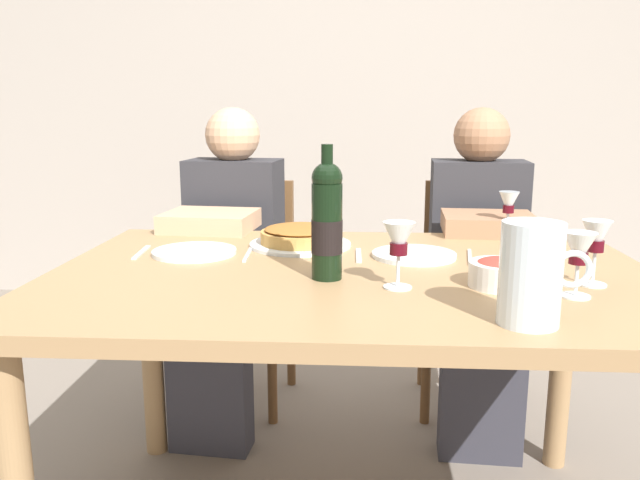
{
  "coord_description": "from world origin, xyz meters",
  "views": [
    {
      "loc": [
        0.01,
        -1.52,
        1.16
      ],
      "look_at": [
        -0.09,
        0.07,
        0.82
      ],
      "focal_mm": 35.39,
      "sensor_mm": 36.0,
      "label": 1
    }
  ],
  "objects_px": {
    "chair_right": "(470,278)",
    "dinner_plate_left_setting": "(194,252)",
    "diner_right": "(479,263)",
    "baked_tart": "(300,237)",
    "wine_glass_centre": "(509,205)",
    "dining_table": "(352,306)",
    "wine_glass_left_diner": "(399,242)",
    "wine_bottle": "(327,221)",
    "salad_bowl": "(501,272)",
    "chair_left": "(245,275)",
    "diner_left": "(227,260)",
    "wine_glass_right_diner": "(596,240)",
    "wine_glass_spare": "(579,252)",
    "dinner_plate_right_setting": "(414,255)",
    "water_pitcher": "(531,280)"
  },
  "relations": [
    {
      "from": "wine_bottle",
      "to": "dining_table",
      "type": "bearing_deg",
      "value": 52.46
    },
    {
      "from": "water_pitcher",
      "to": "diner_left",
      "type": "bearing_deg",
      "value": 127.14
    },
    {
      "from": "wine_glass_right_diner",
      "to": "salad_bowl",
      "type": "bearing_deg",
      "value": -173.48
    },
    {
      "from": "water_pitcher",
      "to": "wine_glass_right_diner",
      "type": "bearing_deg",
      "value": 52.18
    },
    {
      "from": "water_pitcher",
      "to": "dinner_plate_right_setting",
      "type": "height_order",
      "value": "water_pitcher"
    },
    {
      "from": "dining_table",
      "to": "wine_glass_right_diner",
      "type": "bearing_deg",
      "value": -10.29
    },
    {
      "from": "dinner_plate_right_setting",
      "to": "diner_left",
      "type": "relative_size",
      "value": 0.2
    },
    {
      "from": "dinner_plate_left_setting",
      "to": "chair_right",
      "type": "xyz_separation_m",
      "value": [
        0.89,
        0.76,
        -0.27
      ]
    },
    {
      "from": "wine_glass_left_diner",
      "to": "chair_right",
      "type": "relative_size",
      "value": 0.17
    },
    {
      "from": "salad_bowl",
      "to": "water_pitcher",
      "type": "bearing_deg",
      "value": -90.72
    },
    {
      "from": "wine_glass_left_diner",
      "to": "diner_right",
      "type": "height_order",
      "value": "diner_right"
    },
    {
      "from": "water_pitcher",
      "to": "dinner_plate_left_setting",
      "type": "height_order",
      "value": "water_pitcher"
    },
    {
      "from": "wine_glass_spare",
      "to": "chair_right",
      "type": "relative_size",
      "value": 0.16
    },
    {
      "from": "chair_left",
      "to": "wine_glass_centre",
      "type": "bearing_deg",
      "value": 157.93
    },
    {
      "from": "wine_glass_right_diner",
      "to": "dinner_plate_right_setting",
      "type": "bearing_deg",
      "value": 146.33
    },
    {
      "from": "wine_bottle",
      "to": "diner_right",
      "type": "bearing_deg",
      "value": 56.44
    },
    {
      "from": "wine_bottle",
      "to": "wine_glass_left_diner",
      "type": "height_order",
      "value": "wine_bottle"
    },
    {
      "from": "wine_glass_spare",
      "to": "wine_glass_right_diner",
      "type": "bearing_deg",
      "value": 54.04
    },
    {
      "from": "wine_bottle",
      "to": "diner_right",
      "type": "relative_size",
      "value": 0.27
    },
    {
      "from": "chair_left",
      "to": "chair_right",
      "type": "bearing_deg",
      "value": -173.73
    },
    {
      "from": "wine_glass_left_diner",
      "to": "wine_glass_spare",
      "type": "relative_size",
      "value": 1.07
    },
    {
      "from": "wine_glass_right_diner",
      "to": "wine_glass_left_diner",
      "type": "bearing_deg",
      "value": -173.51
    },
    {
      "from": "dining_table",
      "to": "diner_right",
      "type": "bearing_deg",
      "value": 56.92
    },
    {
      "from": "dining_table",
      "to": "dinner_plate_right_setting",
      "type": "bearing_deg",
      "value": 43.27
    },
    {
      "from": "wine_glass_right_diner",
      "to": "dinner_plate_right_setting",
      "type": "xyz_separation_m",
      "value": [
        -0.38,
        0.25,
        -0.1
      ]
    },
    {
      "from": "wine_glass_centre",
      "to": "chair_right",
      "type": "distance_m",
      "value": 0.61
    },
    {
      "from": "chair_right",
      "to": "baked_tart",
      "type": "bearing_deg",
      "value": 49.88
    },
    {
      "from": "dining_table",
      "to": "salad_bowl",
      "type": "xyz_separation_m",
      "value": [
        0.34,
        -0.12,
        0.13
      ]
    },
    {
      "from": "baked_tart",
      "to": "wine_glass_centre",
      "type": "bearing_deg",
      "value": 13.46
    },
    {
      "from": "wine_glass_left_diner",
      "to": "diner_right",
      "type": "bearing_deg",
      "value": 67.73
    },
    {
      "from": "baked_tart",
      "to": "wine_glass_spare",
      "type": "distance_m",
      "value": 0.79
    },
    {
      "from": "salad_bowl",
      "to": "dinner_plate_right_setting",
      "type": "height_order",
      "value": "salad_bowl"
    },
    {
      "from": "wine_glass_left_diner",
      "to": "chair_left",
      "type": "bearing_deg",
      "value": 117.27
    },
    {
      "from": "dining_table",
      "to": "wine_bottle",
      "type": "height_order",
      "value": "wine_bottle"
    },
    {
      "from": "wine_glass_centre",
      "to": "dinner_plate_left_setting",
      "type": "bearing_deg",
      "value": -163.46
    },
    {
      "from": "diner_left",
      "to": "wine_glass_right_diner",
      "type": "bearing_deg",
      "value": 148.33
    },
    {
      "from": "wine_bottle",
      "to": "water_pitcher",
      "type": "xyz_separation_m",
      "value": [
        0.39,
        -0.3,
        -0.05
      ]
    },
    {
      "from": "chair_right",
      "to": "dinner_plate_left_setting",
      "type": "bearing_deg",
      "value": 43.92
    },
    {
      "from": "wine_bottle",
      "to": "salad_bowl",
      "type": "relative_size",
      "value": 2.2
    },
    {
      "from": "dining_table",
      "to": "salad_bowl",
      "type": "distance_m",
      "value": 0.38
    },
    {
      "from": "wine_glass_right_diner",
      "to": "wine_glass_spare",
      "type": "height_order",
      "value": "wine_glass_right_diner"
    },
    {
      "from": "baked_tart",
      "to": "diner_right",
      "type": "height_order",
      "value": "diner_right"
    },
    {
      "from": "wine_glass_right_diner",
      "to": "chair_right",
      "type": "xyz_separation_m",
      "value": [
        -0.09,
        1.02,
        -0.37
      ]
    },
    {
      "from": "dinner_plate_left_setting",
      "to": "chair_left",
      "type": "relative_size",
      "value": 0.27
    },
    {
      "from": "chair_left",
      "to": "chair_right",
      "type": "distance_m",
      "value": 0.9
    },
    {
      "from": "baked_tart",
      "to": "wine_glass_left_diner",
      "type": "xyz_separation_m",
      "value": [
        0.26,
        -0.42,
        0.08
      ]
    },
    {
      "from": "dinner_plate_left_setting",
      "to": "diner_right",
      "type": "xyz_separation_m",
      "value": [
        0.88,
        0.53,
        -0.15
      ]
    },
    {
      "from": "dining_table",
      "to": "wine_glass_left_diner",
      "type": "bearing_deg",
      "value": -55.48
    },
    {
      "from": "dinner_plate_right_setting",
      "to": "wine_glass_right_diner",
      "type": "bearing_deg",
      "value": -33.67
    },
    {
      "from": "water_pitcher",
      "to": "dinner_plate_left_setting",
      "type": "bearing_deg",
      "value": 145.5
    }
  ]
}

